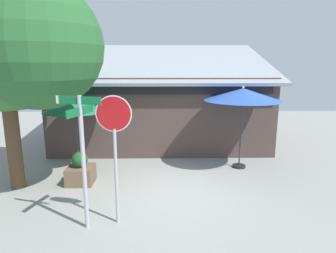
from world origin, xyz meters
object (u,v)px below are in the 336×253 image
object	(u,v)px
patio_umbrella_forest_green_left	(75,106)
sidewalk_planter	(81,171)
street_sign_post	(82,148)
shade_tree	(11,35)
stop_sign	(115,136)
patio_umbrella_royal_blue_center	(243,95)

from	to	relation	value
patio_umbrella_forest_green_left	sidewalk_planter	size ratio (longest dim) A/B	2.52
street_sign_post	shade_tree	bearing A→B (deg)	137.62
stop_sign	sidewalk_planter	xyz separation A→B (m)	(-1.44, 2.22, -1.63)
patio_umbrella_forest_green_left	sidewalk_planter	bearing A→B (deg)	-71.62
street_sign_post	patio_umbrella_royal_blue_center	world-z (taller)	street_sign_post
patio_umbrella_forest_green_left	sidewalk_planter	world-z (taller)	patio_umbrella_forest_green_left
stop_sign	sidewalk_planter	bearing A→B (deg)	122.84
street_sign_post	patio_umbrella_forest_green_left	size ratio (longest dim) A/B	1.18
street_sign_post	patio_umbrella_royal_blue_center	size ratio (longest dim) A/B	1.03
patio_umbrella_forest_green_left	sidewalk_planter	xyz separation A→B (m)	(0.46, -1.38, -1.77)
shade_tree	sidewalk_planter	world-z (taller)	shade_tree
stop_sign	street_sign_post	bearing A→B (deg)	-162.79
sidewalk_planter	shade_tree	bearing A→B (deg)	-163.90
stop_sign	patio_umbrella_forest_green_left	distance (m)	4.07
patio_umbrella_forest_green_left	shade_tree	xyz separation A→B (m)	(-0.96, -1.79, 2.09)
patio_umbrella_royal_blue_center	sidewalk_planter	bearing A→B (deg)	-165.94
street_sign_post	shade_tree	size ratio (longest dim) A/B	0.44
street_sign_post	shade_tree	distance (m)	3.86
patio_umbrella_forest_green_left	patio_umbrella_royal_blue_center	bearing A→B (deg)	-1.03
patio_umbrella_forest_green_left	shade_tree	bearing A→B (deg)	-118.15
stop_sign	shade_tree	xyz separation A→B (m)	(-2.85, 1.82, 2.23)
stop_sign	shade_tree	world-z (taller)	shade_tree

